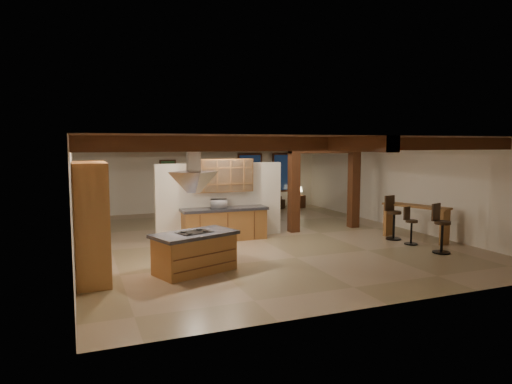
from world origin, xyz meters
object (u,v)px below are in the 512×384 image
dining_table (243,210)px  bar_counter (416,216)px  kitchen_island (195,252)px  sofa (264,203)px

dining_table → bar_counter: (3.44, -5.00, 0.32)m
bar_counter → kitchen_island: bearing=-172.2°
dining_table → sofa: (1.67, 2.10, -0.08)m
dining_table → kitchen_island: bearing=-123.3°
sofa → bar_counter: (1.77, -7.11, 0.40)m
kitchen_island → sofa: bearing=58.4°
kitchen_island → sofa: kitchen_island is taller
dining_table → bar_counter: size_ratio=1.03×
kitchen_island → dining_table: (3.28, 5.92, -0.09)m
kitchen_island → dining_table: kitchen_island is taller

